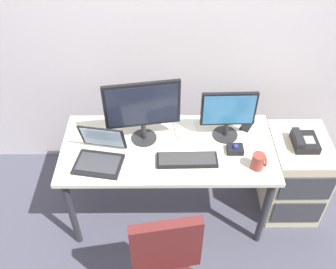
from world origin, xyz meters
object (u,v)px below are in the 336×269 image
object	(u,v)px
keyboard	(187,160)
laptop	(100,154)
desk_phone	(304,141)
trackball_mouse	(235,149)
coffee_mug	(258,161)
file_cabinet	(293,175)
monitor_main	(142,108)
paper_notepad	(185,129)
monitor_side	(228,113)
cell_phone	(247,125)

from	to	relation	value
keyboard	laptop	bearing A→B (deg)	178.25
desk_phone	trackball_mouse	size ratio (longest dim) A/B	1.82
keyboard	coffee_mug	world-z (taller)	coffee_mug
file_cabinet	laptop	xyz separation A→B (m)	(-1.43, -0.19, 0.44)
monitor_main	paper_notepad	xyz separation A→B (m)	(0.30, 0.10, -0.27)
desk_phone	monitor_side	size ratio (longest dim) A/B	0.53
trackball_mouse	cell_phone	bearing A→B (deg)	64.62
file_cabinet	coffee_mug	world-z (taller)	coffee_mug
monitor_main	laptop	distance (m)	0.42
monitor_side	cell_phone	xyz separation A→B (m)	(0.18, 0.11, -0.21)
monitor_side	coffee_mug	world-z (taller)	monitor_side
monitor_side	monitor_main	bearing A→B (deg)	-177.01
laptop	coffee_mug	bearing A→B (deg)	-4.17
monitor_main	trackball_mouse	world-z (taller)	monitor_main
monitor_side	coffee_mug	size ratio (longest dim) A/B	3.28
cell_phone	monitor_main	bearing A→B (deg)	-138.81
monitor_main	trackball_mouse	size ratio (longest dim) A/B	4.63
cell_phone	paper_notepad	bearing A→B (deg)	-143.98
trackball_mouse	cell_phone	world-z (taller)	trackball_mouse
desk_phone	paper_notepad	world-z (taller)	desk_phone
laptop	trackball_mouse	world-z (taller)	laptop
keyboard	monitor_side	bearing A→B (deg)	41.50
cell_phone	coffee_mug	bearing A→B (deg)	-58.81
monitor_main	monitor_side	xyz separation A→B (m)	(0.58, 0.03, -0.07)
trackball_mouse	cell_phone	size ratio (longest dim) A/B	0.77
coffee_mug	paper_notepad	xyz separation A→B (m)	(-0.46, 0.38, -0.05)
monitor_side	trackball_mouse	size ratio (longest dim) A/B	3.44
monitor_side	cell_phone	bearing A→B (deg)	30.89
monitor_main	monitor_side	size ratio (longest dim) A/B	1.34
keyboard	desk_phone	bearing A→B (deg)	12.98
keyboard	trackball_mouse	bearing A→B (deg)	15.23
desk_phone	trackball_mouse	xyz separation A→B (m)	(-0.51, -0.10, 0.03)
file_cabinet	cell_phone	distance (m)	0.57
keyboard	coffee_mug	xyz separation A→B (m)	(0.46, -0.06, 0.04)
monitor_main	laptop	bearing A→B (deg)	-144.28
coffee_mug	cell_phone	xyz separation A→B (m)	(-0.00, 0.42, -0.05)
file_cabinet	coffee_mug	bearing A→B (deg)	-145.43
desk_phone	monitor_side	xyz separation A→B (m)	(-0.56, 0.06, 0.22)
monitor_main	paper_notepad	world-z (taller)	monitor_main
monitor_main	coffee_mug	xyz separation A→B (m)	(0.76, -0.28, -0.22)
desk_phone	trackball_mouse	bearing A→B (deg)	-168.52
keyboard	laptop	distance (m)	0.58
keyboard	paper_notepad	xyz separation A→B (m)	(-0.00, 0.32, -0.01)
desk_phone	monitor_main	bearing A→B (deg)	178.63
paper_notepad	coffee_mug	bearing A→B (deg)	-39.06
trackball_mouse	paper_notepad	bearing A→B (deg)	146.01
laptop	coffee_mug	world-z (taller)	laptop
paper_notepad	cell_phone	distance (m)	0.46
monitor_main	monitor_side	distance (m)	0.59
monitor_side	desk_phone	bearing A→B (deg)	-5.90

